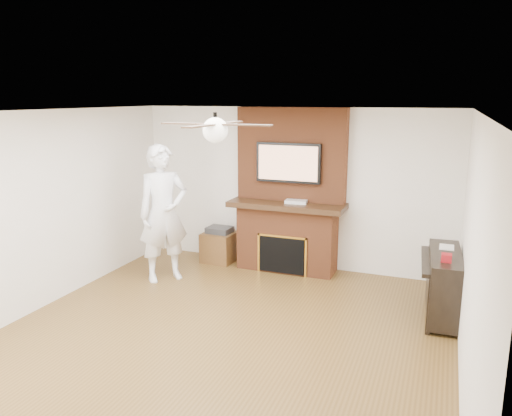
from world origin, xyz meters
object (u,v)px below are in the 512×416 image
at_px(piano, 443,283).
at_px(person, 164,214).
at_px(fireplace, 289,207).
at_px(side_table, 220,245).

bearing_deg(piano, person, 178.27).
bearing_deg(fireplace, piano, -23.55).
xyz_separation_m(side_table, piano, (3.45, -0.94, 0.17)).
relative_size(person, side_table, 3.46).
height_order(fireplace, piano, fireplace).
bearing_deg(fireplace, side_table, -176.67).
relative_size(side_table, piano, 0.46).
bearing_deg(fireplace, person, -144.21).
distance_m(person, side_table, 1.34).
xyz_separation_m(fireplace, piano, (2.30, -1.00, -0.56)).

